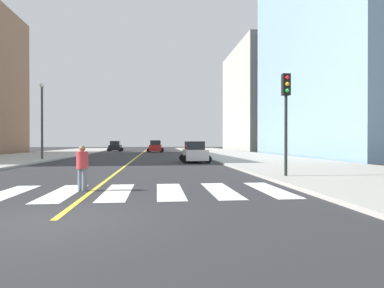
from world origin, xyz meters
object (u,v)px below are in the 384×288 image
at_px(car_silver_nearest, 155,147).
at_px(car_black_third, 115,147).
at_px(car_white_fourth, 195,153).
at_px(car_red_second, 156,147).
at_px(pedestrian_crossing, 82,166).
at_px(traffic_light_near_corner, 286,104).
at_px(street_lamp, 42,114).

height_order(car_silver_nearest, car_black_third, car_black_third).
distance_m(car_black_third, car_white_fourth, 35.21).
distance_m(car_red_second, car_white_fourth, 28.74).
relative_size(car_white_fourth, pedestrian_crossing, 2.48).
bearing_deg(car_silver_nearest, pedestrian_crossing, 86.68).
xyz_separation_m(car_silver_nearest, pedestrian_crossing, (-2.22, -51.52, 0.04)).
bearing_deg(pedestrian_crossing, traffic_light_near_corner, -136.79).
bearing_deg(car_white_fourth, pedestrian_crossing, 69.59).
bearing_deg(street_lamp, car_red_second, 66.40).
relative_size(car_red_second, car_black_third, 1.06).
height_order(car_silver_nearest, car_red_second, car_red_second).
xyz_separation_m(car_silver_nearest, car_white_fourth, (3.59, -35.75, -0.02)).
distance_m(car_silver_nearest, traffic_light_near_corner, 49.18).
relative_size(traffic_light_near_corner, street_lamp, 0.67).
bearing_deg(traffic_light_near_corner, car_white_fourth, -77.94).
bearing_deg(pedestrian_crossing, car_red_second, -68.15).
relative_size(car_red_second, car_white_fourth, 1.15).
height_order(car_white_fourth, street_lamp, street_lamp).
height_order(car_red_second, car_white_fourth, car_red_second).
xyz_separation_m(car_black_third, traffic_light_near_corner, (13.49, -46.48, 2.58)).
relative_size(car_silver_nearest, car_black_third, 0.95).
height_order(traffic_light_near_corner, pedestrian_crossing, traffic_light_near_corner).
bearing_deg(car_red_second, car_white_fourth, 98.89).
xyz_separation_m(car_white_fourth, traffic_light_near_corner, (2.77, -12.94, 2.65)).
bearing_deg(car_silver_nearest, car_black_third, 16.37).
relative_size(car_silver_nearest, car_white_fourth, 1.03).
distance_m(car_red_second, traffic_light_near_corner, 42.01).
distance_m(car_red_second, car_black_third, 8.87).
height_order(car_white_fourth, traffic_light_near_corner, traffic_light_near_corner).
bearing_deg(car_red_second, pedestrian_crossing, 88.99).
bearing_deg(car_black_third, car_silver_nearest, 16.67).
height_order(car_red_second, pedestrian_crossing, car_red_second).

